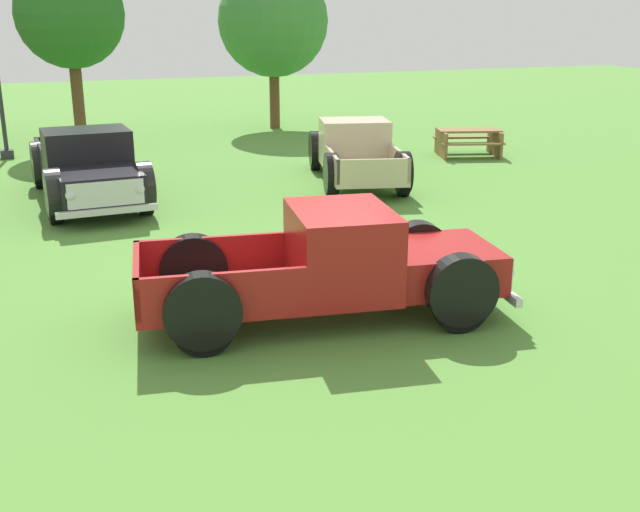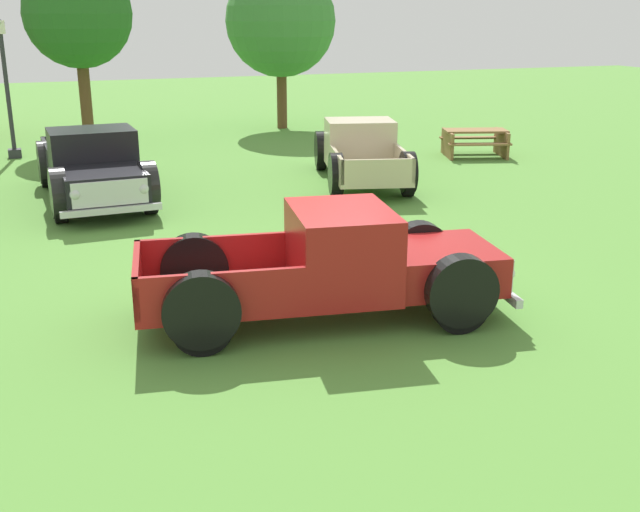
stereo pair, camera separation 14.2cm
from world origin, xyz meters
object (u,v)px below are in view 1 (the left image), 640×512
object	(u,v)px
pickup_truck_foreground	(346,266)
pickup_truck_behind_right	(89,169)
pickup_truck_behind_left	(354,151)
oak_tree_west	(70,14)
oak_tree_east	(273,21)
picnic_table	(468,139)

from	to	relation	value
pickup_truck_foreground	pickup_truck_behind_right	distance (m)	8.48
pickup_truck_behind_left	pickup_truck_foreground	bearing A→B (deg)	-114.47
pickup_truck_foreground	oak_tree_west	world-z (taller)	oak_tree_west
oak_tree_east	oak_tree_west	size ratio (longest dim) A/B	1.01
pickup_truck_foreground	oak_tree_west	bearing A→B (deg)	97.56
picnic_table	oak_tree_west	distance (m)	12.51
pickup_truck_behind_right	picnic_table	xyz separation A→B (m)	(10.88, 2.07, -0.28)
pickup_truck_behind_left	oak_tree_east	distance (m)	9.74
pickup_truck_behind_left	pickup_truck_behind_right	world-z (taller)	pickup_truck_behind_right
pickup_truck_behind_left	pickup_truck_behind_right	distance (m)	6.43
pickup_truck_behind_right	oak_tree_east	world-z (taller)	oak_tree_east
pickup_truck_behind_left	oak_tree_east	bearing A→B (deg)	84.14
pickup_truck_foreground	oak_tree_west	distance (m)	16.62
pickup_truck_behind_right	oak_tree_west	xyz separation A→B (m)	(0.49, 8.10, 3.19)
oak_tree_east	pickup_truck_foreground	bearing A→B (deg)	-105.11
pickup_truck_foreground	pickup_truck_behind_right	xyz separation A→B (m)	(-2.63, 8.06, 0.04)
picnic_table	oak_tree_west	size ratio (longest dim) A/B	0.38
oak_tree_east	pickup_truck_behind_left	bearing A→B (deg)	-95.86
oak_tree_east	oak_tree_west	xyz separation A→B (m)	(-6.89, -1.39, 0.24)
picnic_table	oak_tree_east	distance (m)	8.82
pickup_truck_behind_right	pickup_truck_behind_left	bearing A→B (deg)	2.47
oak_tree_west	pickup_truck_behind_right	bearing A→B (deg)	-93.43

